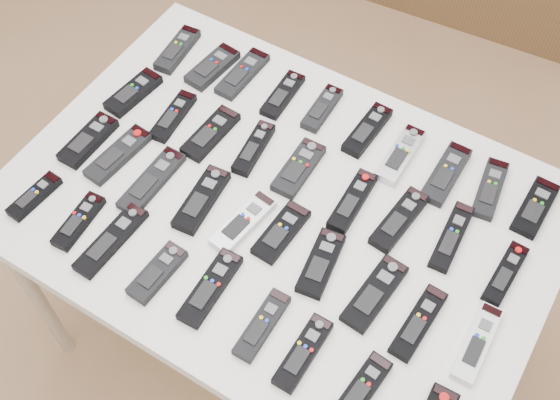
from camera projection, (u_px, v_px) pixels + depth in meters
The scene contains 39 objects.
ground at pixel (287, 332), 2.28m from camera, with size 4.00×4.00×0.00m, color #9C714F.
table at pixel (280, 218), 1.67m from camera, with size 1.25×0.88×0.78m.
remote_0 at pixel (177, 50), 1.90m from camera, with size 0.05×0.17×0.02m, color black.
remote_1 at pixel (212, 67), 1.86m from camera, with size 0.06×0.16×0.02m, color black.
remote_2 at pixel (242, 74), 1.85m from camera, with size 0.06×0.18×0.02m, color black.
remote_3 at pixel (283, 95), 1.81m from camera, with size 0.05×0.16×0.02m, color black.
remote_4 at pixel (322, 108), 1.78m from camera, with size 0.05×0.15×0.02m, color black.
remote_5 at pixel (367, 130), 1.74m from camera, with size 0.05×0.17×0.02m, color black.
remote_6 at pixel (401, 155), 1.69m from camera, with size 0.05×0.18×0.02m, color #B7B7BC.
remote_7 at pixel (446, 174), 1.66m from camera, with size 0.06×0.18×0.02m, color black.
remote_8 at pixel (490, 189), 1.64m from camera, with size 0.05×0.17×0.02m, color black.
remote_9 at pixel (535, 207), 1.61m from camera, with size 0.06×0.16×0.02m, color black.
remote_10 at pixel (133, 93), 1.81m from camera, with size 0.06×0.16×0.02m, color black.
remote_11 at pixel (173, 116), 1.76m from camera, with size 0.05×0.16×0.02m, color black.
remote_12 at pixel (211, 133), 1.73m from camera, with size 0.06×0.17×0.02m, color black.
remote_13 at pixel (254, 148), 1.70m from camera, with size 0.04×0.16×0.02m, color black.
remote_14 at pixel (299, 168), 1.67m from camera, with size 0.06×0.17×0.02m, color black.
remote_15 at pixel (352, 201), 1.62m from camera, with size 0.05×0.18×0.02m, color black.
remote_16 at pixel (399, 220), 1.59m from camera, with size 0.05×0.18×0.02m, color black.
remote_17 at pixel (452, 237), 1.56m from camera, with size 0.05×0.18×0.02m, color black.
remote_18 at pixel (505, 274), 1.51m from camera, with size 0.04×0.16×0.02m, color black.
remote_19 at pixel (88, 140), 1.72m from camera, with size 0.06×0.17×0.02m, color black.
remote_20 at pixel (118, 155), 1.70m from camera, with size 0.06×0.18×0.02m, color black.
remote_21 at pixel (152, 181), 1.65m from camera, with size 0.06×0.20×0.02m, color black.
remote_22 at pixel (201, 199), 1.62m from camera, with size 0.06×0.18×0.02m, color black.
remote_23 at pixel (243, 222), 1.59m from camera, with size 0.05×0.18×0.02m, color #B7B7BC.
remote_24 at pixel (281, 232), 1.57m from camera, with size 0.06×0.16×0.02m, color black.
remote_25 at pixel (321, 263), 1.53m from camera, with size 0.06×0.16×0.02m, color black.
remote_26 at pixel (375, 293), 1.49m from camera, with size 0.06×0.18×0.02m, color black.
remote_27 at pixel (418, 323), 1.45m from camera, with size 0.05×0.18×0.02m, color black.
remote_28 at pixel (477, 343), 1.42m from camera, with size 0.05×0.18×0.02m, color silver.
remote_29 at pixel (34, 196), 1.63m from camera, with size 0.04×0.14×0.02m, color black.
remote_30 at pixel (79, 221), 1.59m from camera, with size 0.04×0.15×0.02m, color black.
remote_31 at pixel (111, 240), 1.56m from camera, with size 0.05×0.20×0.02m, color black.
remote_32 at pixel (157, 273), 1.51m from camera, with size 0.05×0.15×0.02m, color black.
remote_33 at pixel (210, 288), 1.49m from camera, with size 0.05×0.19×0.02m, color black.
remote_34 at pixel (262, 325), 1.45m from camera, with size 0.04×0.17×0.02m, color black.
remote_35 at pixel (303, 353), 1.41m from camera, with size 0.05×0.17×0.02m, color black.
remote_36 at pixel (363, 387), 1.37m from camera, with size 0.05×0.15×0.02m, color black.
Camera 1 is at (0.47, -0.80, 2.13)m, focal length 45.00 mm.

